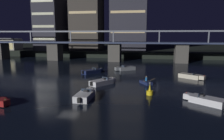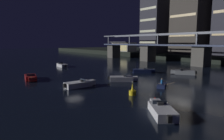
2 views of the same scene
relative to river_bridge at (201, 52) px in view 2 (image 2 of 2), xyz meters
name	(u,v)px [view 2 (image 2 of 2)]	position (x,y,z in m)	size (l,w,h in m)	color
ground_plane	(74,84)	(0.00, -39.11, -4.03)	(400.00, 400.00, 0.00)	black
river_bridge	(201,52)	(0.00, 0.00, 0.00)	(85.17, 6.40, 9.38)	#4C4944
tower_west_low	(158,26)	(-27.73, 14.98, 9.54)	(9.13, 13.70, 23.04)	#282833
tower_west_tall	(192,7)	(-13.57, 16.37, 15.74)	(11.17, 11.56, 35.43)	#38332D
waterfront_pavilion	(124,47)	(-46.77, 11.91, 0.41)	(12.40, 7.40, 4.70)	#B2AD9E
speedboat_near_left	(161,110)	(17.28, -38.91, -3.61)	(4.72, 3.94, 1.16)	silver
speedboat_near_center	(143,71)	(-1.48, -21.73, -3.61)	(4.05, 4.66, 1.16)	#19234C
speedboat_mid_left	(31,77)	(-7.99, -43.64, -3.61)	(5.22, 2.51, 1.16)	maroon
speedboat_mid_center	(123,79)	(2.93, -31.37, -3.61)	(3.93, 4.72, 1.16)	silver
speedboat_mid_right	(184,72)	(5.18, -16.43, -3.61)	(4.77, 3.85, 1.16)	gray
speedboat_far_left	(79,84)	(2.40, -39.47, -3.61)	(1.82, 5.19, 1.16)	silver
speedboat_far_center	(62,65)	(-22.51, -31.42, -3.61)	(5.21, 1.92, 1.16)	silver
channel_buoy	(133,91)	(10.67, -36.33, -3.55)	(0.90, 0.90, 1.76)	yellow
dinghy_with_paddler	(162,85)	(10.08, -29.74, -3.75)	(2.70, 2.79, 1.36)	#19234C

